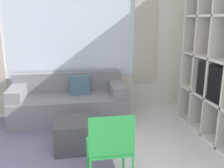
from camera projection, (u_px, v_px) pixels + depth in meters
wall_back at (71, 40)px, 4.62m from camera, size 5.72×0.11×2.70m
area_rug at (23, 146)px, 3.49m from camera, size 2.36×2.31×0.01m
couch_main at (69, 102)px, 4.43m from camera, size 1.95×0.85×0.78m
ottoman at (78, 134)px, 3.40m from camera, size 0.64×0.53×0.42m
folding_chair at (110, 145)px, 2.49m from camera, size 0.44×0.46×0.86m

